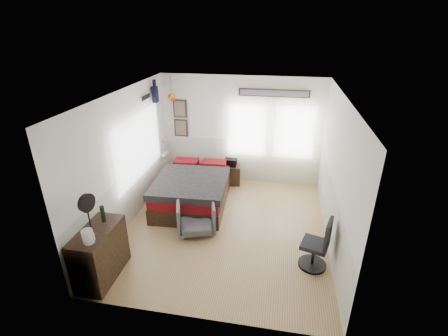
{
  "coord_description": "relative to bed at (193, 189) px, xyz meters",
  "views": [
    {
      "loc": [
        0.96,
        -5.44,
        3.86
      ],
      "look_at": [
        -0.1,
        0.4,
        1.15
      ],
      "focal_mm": 26.0,
      "sensor_mm": 36.0,
      "label": 1
    }
  ],
  "objects": [
    {
      "name": "bed",
      "position": [
        0.0,
        0.0,
        0.0
      ],
      "size": [
        1.63,
        2.21,
        0.68
      ],
      "rotation": [
        0.0,
        0.0,
        0.05
      ],
      "color": "black",
      "rests_on": "ground_plane"
    },
    {
      "name": "black_bag",
      "position": [
        0.69,
        1.11,
        0.25
      ],
      "size": [
        0.32,
        0.21,
        0.18
      ],
      "primitive_type": "cube",
      "rotation": [
        0.0,
        0.0,
        -0.04
      ],
      "color": "black",
      "rests_on": "nightstand"
    },
    {
      "name": "bottle",
      "position": [
        -0.83,
        -2.32,
        0.7
      ],
      "size": [
        0.07,
        0.07,
        0.28
      ],
      "primitive_type": "cylinder",
      "color": "black",
      "rests_on": "dresser"
    },
    {
      "name": "stand_fan",
      "position": [
        -0.81,
        -2.68,
        1.11
      ],
      "size": [
        0.12,
        0.29,
        0.7
      ],
      "rotation": [
        0.0,
        0.0,
        -0.19
      ],
      "color": "black",
      "rests_on": "dresser"
    },
    {
      "name": "task_chair",
      "position": [
        2.63,
        -1.72,
        0.05
      ],
      "size": [
        0.53,
        0.53,
        0.96
      ],
      "rotation": [
        0.0,
        0.0,
        -0.3
      ],
      "color": "black",
      "rests_on": "ground_plane"
    },
    {
      "name": "dresser",
      "position": [
        -0.83,
        -2.57,
        0.11
      ],
      "size": [
        0.48,
        1.0,
        0.9
      ],
      "primitive_type": "cube",
      "color": "black",
      "rests_on": "ground_plane"
    },
    {
      "name": "kettle",
      "position": [
        -0.77,
        -2.87,
        0.67
      ],
      "size": [
        0.19,
        0.16,
        0.22
      ],
      "rotation": [
        0.0,
        0.0,
        -0.18
      ],
      "color": "silver",
      "rests_on": "dresser"
    },
    {
      "name": "armchair",
      "position": [
        0.35,
        -1.06,
        0.01
      ],
      "size": [
        0.91,
        0.93,
        0.68
      ],
      "primitive_type": "imported",
      "rotation": [
        0.0,
        0.0,
        0.29
      ],
      "color": "#5F5F5F",
      "rests_on": "ground_plane"
    },
    {
      "name": "nightstand",
      "position": [
        0.69,
        1.11,
        -0.09
      ],
      "size": [
        0.54,
        0.46,
        0.5
      ],
      "primitive_type": "cube",
      "rotation": [
        0.0,
        0.0,
        0.12
      ],
      "color": "black",
      "rests_on": "ground_plane"
    },
    {
      "name": "wall_decor",
      "position": [
        -0.2,
        1.09,
        1.76
      ],
      "size": [
        3.55,
        1.32,
        1.44
      ],
      "color": "#3F2B1F",
      "rests_on": "room_shell"
    },
    {
      "name": "ground_plane",
      "position": [
        0.91,
        -0.87,
        -0.34
      ],
      "size": [
        4.0,
        4.5,
        0.01
      ],
      "primitive_type": "cube",
      "color": "olive"
    },
    {
      "name": "room_shell",
      "position": [
        0.83,
        -0.68,
        1.28
      ],
      "size": [
        4.02,
        4.52,
        2.71
      ],
      "color": "white",
      "rests_on": "ground_plane"
    }
  ]
}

